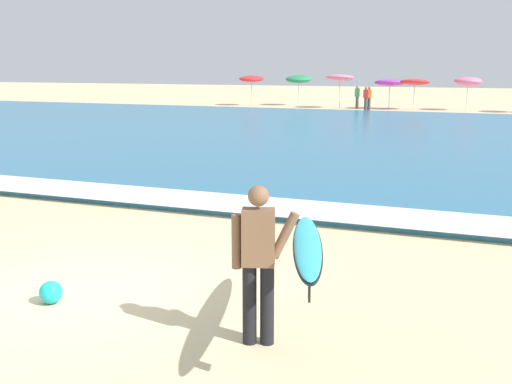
% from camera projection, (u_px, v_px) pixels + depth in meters
% --- Properties ---
extents(ground_plane, '(160.00, 160.00, 0.00)m').
position_uv_depth(ground_plane, '(85.00, 291.00, 8.08)').
color(ground_plane, beige).
extents(sea, '(120.00, 28.00, 0.14)m').
position_uv_depth(sea, '(364.00, 137.00, 24.84)').
color(sea, teal).
rests_on(sea, ground).
extents(surf_foam, '(120.00, 1.57, 0.01)m').
position_uv_depth(surf_foam, '(234.00, 203.00, 12.60)').
color(surf_foam, white).
rests_on(surf_foam, sea).
extents(surfer_with_board, '(1.33, 2.82, 1.73)m').
position_uv_depth(surfer_with_board, '(283.00, 251.00, 6.34)').
color(surfer_with_board, black).
rests_on(surfer_with_board, ground).
extents(beach_umbrella_0, '(1.86, 1.88, 2.23)m').
position_uv_depth(beach_umbrella_0, '(252.00, 79.00, 44.78)').
color(beach_umbrella_0, beige).
rests_on(beach_umbrella_0, ground).
extents(beach_umbrella_1, '(1.92, 1.96, 2.28)m').
position_uv_depth(beach_umbrella_1, '(299.00, 79.00, 44.91)').
color(beach_umbrella_1, beige).
rests_on(beach_umbrella_1, ground).
extents(beach_umbrella_2, '(1.98, 2.00, 2.38)m').
position_uv_depth(beach_umbrella_2, '(340.00, 78.00, 42.05)').
color(beach_umbrella_2, beige).
rests_on(beach_umbrella_2, ground).
extents(beach_umbrella_3, '(2.09, 2.11, 2.06)m').
position_uv_depth(beach_umbrella_3, '(390.00, 83.00, 41.27)').
color(beach_umbrella_3, beige).
rests_on(beach_umbrella_3, ground).
extents(beach_umbrella_4, '(2.01, 2.03, 2.11)m').
position_uv_depth(beach_umbrella_4, '(415.00, 82.00, 40.56)').
color(beach_umbrella_4, beige).
rests_on(beach_umbrella_4, ground).
extents(beach_umbrella_5, '(1.77, 1.78, 2.21)m').
position_uv_depth(beach_umbrella_5, '(468.00, 82.00, 39.86)').
color(beach_umbrella_5, beige).
rests_on(beach_umbrella_5, ground).
extents(beachgoer_near_row_left, '(0.32, 0.20, 1.58)m').
position_uv_depth(beachgoer_near_row_left, '(366.00, 98.00, 39.74)').
color(beachgoer_near_row_left, '#383842').
rests_on(beachgoer_near_row_left, ground).
extents(beachgoer_near_row_mid, '(0.32, 0.20, 1.58)m').
position_uv_depth(beachgoer_near_row_mid, '(357.00, 96.00, 41.66)').
color(beachgoer_near_row_mid, '#383842').
rests_on(beachgoer_near_row_mid, ground).
extents(beachgoer_near_row_right, '(0.32, 0.20, 1.58)m').
position_uv_depth(beachgoer_near_row_right, '(369.00, 98.00, 39.89)').
color(beachgoer_near_row_right, '#383842').
rests_on(beachgoer_near_row_right, ground).
extents(beach_ball, '(0.29, 0.29, 0.29)m').
position_uv_depth(beach_ball, '(51.00, 292.00, 7.63)').
color(beach_ball, '#19ADB2').
rests_on(beach_ball, ground).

